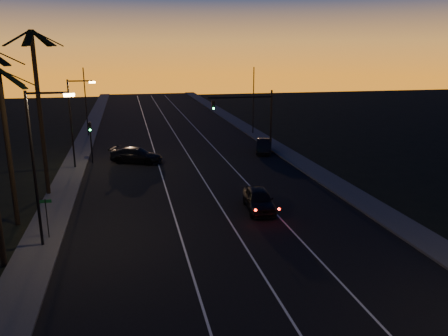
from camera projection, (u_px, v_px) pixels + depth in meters
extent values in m
cube|color=black|center=(201.00, 185.00, 37.10)|extent=(20.00, 170.00, 0.01)
cube|color=#383835|center=(62.00, 193.00, 34.72)|extent=(2.40, 170.00, 0.16)
cube|color=#383835|center=(323.00, 176.00, 39.43)|extent=(2.40, 170.00, 0.16)
cube|color=silver|center=(165.00, 187.00, 36.46)|extent=(0.12, 160.00, 0.01)
cube|color=silver|center=(207.00, 185.00, 37.20)|extent=(0.12, 160.00, 0.01)
cube|color=silver|center=(246.00, 182.00, 37.93)|extent=(0.12, 160.00, 0.01)
cylinder|color=black|center=(8.00, 150.00, 27.37)|extent=(0.32, 0.32, 10.00)
cube|color=black|center=(18.00, 78.00, 26.69)|extent=(2.18, 0.92, 1.18)
cube|color=black|center=(11.00, 77.00, 27.23)|extent=(1.25, 2.12, 1.18)
cube|color=black|center=(12.00, 79.00, 25.80)|extent=(1.95, 1.61, 1.18)
cylinder|color=black|center=(40.00, 116.00, 32.92)|extent=(0.32, 0.32, 12.50)
cube|color=black|center=(47.00, 38.00, 31.91)|extent=(2.18, 0.92, 1.18)
cube|color=black|center=(41.00, 38.00, 32.45)|extent=(1.25, 2.12, 1.18)
cube|color=black|center=(27.00, 38.00, 32.23)|extent=(1.34, 2.09, 1.18)
cube|color=black|center=(17.00, 38.00, 31.43)|extent=(2.18, 0.82, 1.18)
cube|color=black|center=(18.00, 38.00, 30.63)|extent=(1.90, 1.69, 1.18)
cube|color=black|center=(29.00, 38.00, 30.45)|extent=(0.45, 2.16, 1.18)
cube|color=black|center=(43.00, 38.00, 31.02)|extent=(1.95, 1.61, 1.18)
cylinder|color=black|center=(34.00, 173.00, 24.19)|extent=(0.16, 0.16, 9.00)
cylinder|color=black|center=(47.00, 93.00, 23.30)|extent=(2.20, 0.12, 0.12)
cube|color=#E6A85C|center=(69.00, 95.00, 23.56)|extent=(0.55, 0.26, 0.16)
cylinder|color=black|center=(71.00, 125.00, 41.23)|extent=(0.16, 0.16, 8.50)
cylinder|color=black|center=(80.00, 81.00, 40.40)|extent=(2.20, 0.12, 0.12)
cube|color=#E6A85C|center=(92.00, 82.00, 40.67)|extent=(0.55, 0.26, 0.16)
cylinder|color=black|center=(47.00, 220.00, 26.01)|extent=(0.06, 0.06, 2.60)
cube|color=#0C4B22|center=(45.00, 201.00, 25.71)|extent=(0.70, 0.03, 0.20)
cylinder|color=black|center=(271.00, 122.00, 47.62)|extent=(0.20, 0.20, 7.00)
cylinder|color=black|center=(240.00, 97.00, 46.16)|extent=(7.00, 0.16, 0.16)
cube|color=black|center=(213.00, 105.00, 45.74)|extent=(0.32, 0.28, 1.00)
sphere|color=black|center=(214.00, 102.00, 45.50)|extent=(0.20, 0.20, 0.20)
sphere|color=black|center=(214.00, 105.00, 45.58)|extent=(0.20, 0.20, 0.20)
sphere|color=#14FF59|center=(214.00, 108.00, 45.66)|extent=(0.20, 0.20, 0.20)
cylinder|color=black|center=(91.00, 143.00, 43.99)|extent=(0.14, 0.14, 4.20)
cube|color=black|center=(90.00, 127.00, 43.57)|extent=(0.28, 0.25, 0.90)
sphere|color=black|center=(90.00, 124.00, 43.36)|extent=(0.18, 0.18, 0.18)
sphere|color=black|center=(90.00, 127.00, 43.43)|extent=(0.18, 0.18, 0.18)
sphere|color=#14FF59|center=(90.00, 130.00, 43.50)|extent=(0.18, 0.18, 0.18)
cylinder|color=black|center=(86.00, 103.00, 57.19)|extent=(0.14, 0.14, 9.00)
cylinder|color=black|center=(253.00, 101.00, 58.99)|extent=(0.14, 0.14, 9.00)
imported|color=black|center=(259.00, 200.00, 31.07)|extent=(2.27, 4.73, 1.56)
sphere|color=#FF0F05|center=(256.00, 210.00, 28.30)|extent=(0.18, 0.18, 0.18)
sphere|color=#FF0F05|center=(279.00, 209.00, 28.48)|extent=(0.18, 0.18, 0.18)
imported|color=black|center=(264.00, 146.00, 48.79)|extent=(3.04, 4.89, 1.52)
imported|color=black|center=(136.00, 155.00, 44.36)|extent=(5.74, 4.13, 1.54)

